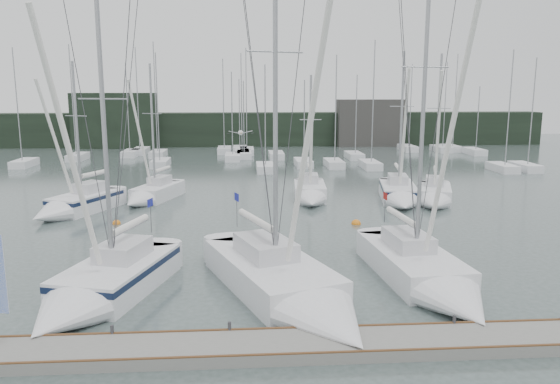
{
  "coord_description": "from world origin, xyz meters",
  "views": [
    {
      "loc": [
        -1.5,
        -21.82,
        8.65
      ],
      "look_at": [
        0.4,
        5.0,
        3.53
      ],
      "focal_mm": 35.0,
      "sensor_mm": 36.0,
      "label": 1
    }
  ],
  "objects_px": {
    "buoy_a": "(227,238)",
    "buoy_b": "(356,224)",
    "sailboat_mid_b": "(149,195)",
    "sailboat_near_left": "(97,290)",
    "sailboat_near_center": "(296,293)",
    "sailboat_mid_c": "(310,195)",
    "sailboat_mid_a": "(73,206)",
    "sailboat_mid_d": "(400,195)",
    "sailboat_mid_e": "(434,197)",
    "buoy_c": "(117,224)",
    "sailboat_near_right": "(431,279)"
  },
  "relations": [
    {
      "from": "buoy_b",
      "to": "sailboat_mid_d",
      "type": "bearing_deg",
      "value": 53.35
    },
    {
      "from": "buoy_b",
      "to": "buoy_c",
      "type": "bearing_deg",
      "value": 175.62
    },
    {
      "from": "sailboat_mid_b",
      "to": "buoy_b",
      "type": "height_order",
      "value": "sailboat_mid_b"
    },
    {
      "from": "sailboat_mid_d",
      "to": "buoy_b",
      "type": "distance_m",
      "value": 7.91
    },
    {
      "from": "sailboat_mid_b",
      "to": "buoy_c",
      "type": "distance_m",
      "value": 6.95
    },
    {
      "from": "buoy_a",
      "to": "sailboat_mid_e",
      "type": "bearing_deg",
      "value": 28.27
    },
    {
      "from": "sailboat_near_left",
      "to": "sailboat_mid_b",
      "type": "bearing_deg",
      "value": 109.97
    },
    {
      "from": "sailboat_near_center",
      "to": "buoy_b",
      "type": "xyz_separation_m",
      "value": [
        5.27,
        13.36,
        -0.61
      ]
    },
    {
      "from": "buoy_b",
      "to": "sailboat_near_right",
      "type": "bearing_deg",
      "value": -86.53
    },
    {
      "from": "sailboat_near_center",
      "to": "sailboat_near_left",
      "type": "bearing_deg",
      "value": 153.29
    },
    {
      "from": "sailboat_mid_d",
      "to": "buoy_a",
      "type": "xyz_separation_m",
      "value": [
        -12.97,
        -8.99,
        -0.59
      ]
    },
    {
      "from": "sailboat_mid_e",
      "to": "sailboat_near_right",
      "type": "bearing_deg",
      "value": -90.92
    },
    {
      "from": "sailboat_near_right",
      "to": "sailboat_mid_e",
      "type": "relative_size",
      "value": 1.35
    },
    {
      "from": "sailboat_mid_e",
      "to": "buoy_b",
      "type": "xyz_separation_m",
      "value": [
        -7.17,
        -5.63,
        -0.57
      ]
    },
    {
      "from": "sailboat_near_left",
      "to": "buoy_b",
      "type": "xyz_separation_m",
      "value": [
        13.26,
        12.46,
        -0.63
      ]
    },
    {
      "from": "sailboat_near_center",
      "to": "buoy_b",
      "type": "distance_m",
      "value": 14.37
    },
    {
      "from": "sailboat_mid_d",
      "to": "sailboat_mid_e",
      "type": "relative_size",
      "value": 1.02
    },
    {
      "from": "sailboat_near_left",
      "to": "sailboat_mid_e",
      "type": "distance_m",
      "value": 27.28
    },
    {
      "from": "sailboat_mid_b",
      "to": "buoy_b",
      "type": "distance_m",
      "value": 16.6
    },
    {
      "from": "sailboat_near_left",
      "to": "buoy_b",
      "type": "height_order",
      "value": "sailboat_near_left"
    },
    {
      "from": "sailboat_near_center",
      "to": "sailboat_mid_c",
      "type": "bearing_deg",
      "value": 60.95
    },
    {
      "from": "sailboat_near_right",
      "to": "sailboat_mid_e",
      "type": "xyz_separation_m",
      "value": [
        6.44,
        17.66,
        -0.01
      ]
    },
    {
      "from": "sailboat_mid_c",
      "to": "buoy_c",
      "type": "xyz_separation_m",
      "value": [
        -13.44,
        -6.09,
        -0.57
      ]
    },
    {
      "from": "sailboat_near_right",
      "to": "sailboat_near_left",
      "type": "bearing_deg",
      "value": 176.75
    },
    {
      "from": "sailboat_mid_e",
      "to": "buoy_c",
      "type": "xyz_separation_m",
      "value": [
        -22.68,
        -4.44,
        -0.57
      ]
    },
    {
      "from": "sailboat_mid_d",
      "to": "sailboat_mid_e",
      "type": "height_order",
      "value": "sailboat_mid_d"
    },
    {
      "from": "sailboat_mid_c",
      "to": "buoy_a",
      "type": "height_order",
      "value": "sailboat_mid_c"
    },
    {
      "from": "buoy_a",
      "to": "sailboat_mid_a",
      "type": "bearing_deg",
      "value": 148.0
    },
    {
      "from": "buoy_b",
      "to": "buoy_a",
      "type": "bearing_deg",
      "value": -162.1
    },
    {
      "from": "sailboat_mid_b",
      "to": "sailboat_mid_c",
      "type": "height_order",
      "value": "sailboat_mid_b"
    },
    {
      "from": "sailboat_mid_b",
      "to": "sailboat_mid_d",
      "type": "height_order",
      "value": "sailboat_mid_d"
    },
    {
      "from": "sailboat_near_right",
      "to": "sailboat_near_center",
      "type": "bearing_deg",
      "value": -172.52
    },
    {
      "from": "buoy_a",
      "to": "buoy_b",
      "type": "xyz_separation_m",
      "value": [
        8.26,
        2.67,
        0.0
      ]
    },
    {
      "from": "sailboat_near_left",
      "to": "sailboat_mid_c",
      "type": "height_order",
      "value": "sailboat_near_left"
    },
    {
      "from": "sailboat_near_center",
      "to": "sailboat_mid_d",
      "type": "xyz_separation_m",
      "value": [
        9.97,
        19.68,
        -0.02
      ]
    },
    {
      "from": "sailboat_mid_b",
      "to": "sailboat_mid_c",
      "type": "bearing_deg",
      "value": 15.59
    },
    {
      "from": "buoy_c",
      "to": "sailboat_mid_c",
      "type": "bearing_deg",
      "value": 24.38
    },
    {
      "from": "sailboat_near_right",
      "to": "buoy_b",
      "type": "relative_size",
      "value": 25.98
    },
    {
      "from": "sailboat_mid_c",
      "to": "buoy_b",
      "type": "relative_size",
      "value": 16.71
    },
    {
      "from": "sailboat_mid_c",
      "to": "sailboat_mid_d",
      "type": "height_order",
      "value": "sailboat_mid_d"
    },
    {
      "from": "sailboat_near_left",
      "to": "sailboat_near_center",
      "type": "relative_size",
      "value": 0.81
    },
    {
      "from": "sailboat_mid_d",
      "to": "buoy_a",
      "type": "bearing_deg",
      "value": -134.68
    },
    {
      "from": "sailboat_near_right",
      "to": "sailboat_mid_c",
      "type": "height_order",
      "value": "sailboat_near_right"
    },
    {
      "from": "buoy_a",
      "to": "buoy_c",
      "type": "distance_m",
      "value": 8.21
    },
    {
      "from": "buoy_b",
      "to": "sailboat_near_center",
      "type": "bearing_deg",
      "value": -111.52
    },
    {
      "from": "sailboat_near_right",
      "to": "buoy_c",
      "type": "bearing_deg",
      "value": 135.88
    },
    {
      "from": "buoy_c",
      "to": "sailboat_near_right",
      "type": "bearing_deg",
      "value": -39.14
    },
    {
      "from": "sailboat_near_left",
      "to": "buoy_a",
      "type": "xyz_separation_m",
      "value": [
        5.0,
        9.79,
        -0.63
      ]
    },
    {
      "from": "sailboat_mid_a",
      "to": "sailboat_mid_c",
      "type": "height_order",
      "value": "sailboat_mid_a"
    },
    {
      "from": "sailboat_mid_b",
      "to": "buoy_b",
      "type": "xyz_separation_m",
      "value": [
        14.51,
        -8.05,
        -0.53
      ]
    }
  ]
}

